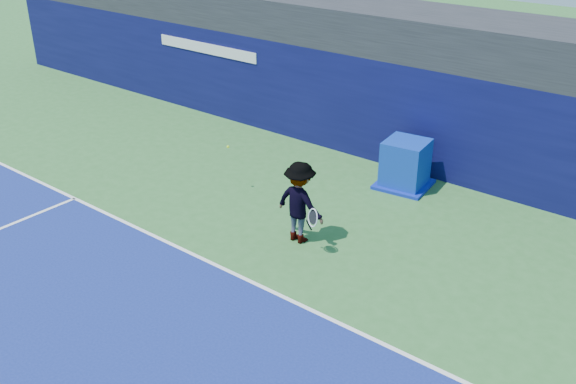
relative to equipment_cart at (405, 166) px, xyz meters
The scene contains 7 objects.
ground 9.19m from the equipment_cart, 98.21° to the right, with size 80.00×80.00×0.00m, color #316A2F.
baseline 6.24m from the equipment_cart, 102.16° to the right, with size 24.00×0.10×0.01m, color white.
stadium_band 4.08m from the equipment_cart, 118.35° to the left, with size 36.00×3.00×1.20m, color black.
back_wall_assembly 2.14m from the equipment_cart, 132.64° to the left, with size 36.00×1.03×3.00m.
equipment_cart is the anchor object (origin of this frame).
tennis_player 4.11m from the equipment_cart, 95.99° to the right, with size 1.40×0.78×1.93m.
tennis_ball 4.76m from the equipment_cart, 137.95° to the right, with size 0.07×0.07×0.07m.
Camera 1 is at (8.70, -5.19, 7.49)m, focal length 40.00 mm.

